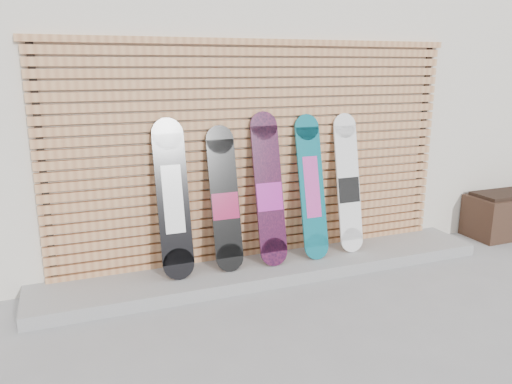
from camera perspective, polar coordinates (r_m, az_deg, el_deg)
ground at (r=4.62m, az=6.73°, el=-12.14°), size 80.00×80.00×0.00m
building at (r=7.56m, az=-2.14°, el=12.40°), size 12.00×5.00×3.60m
concrete_step at (r=5.09m, az=1.62°, el=-8.70°), size 4.60×0.70×0.12m
slat_wall at (r=5.03m, az=0.42°, el=4.66°), size 4.26×0.08×2.29m
snowboard_0 at (r=4.65m, az=-9.47°, el=-0.82°), size 0.30×0.35×1.47m
snowboard_1 at (r=4.79m, az=-3.59°, el=-0.89°), size 0.28×0.35×1.38m
snowboard_2 at (r=4.91m, az=1.48°, el=0.21°), size 0.28×0.37×1.50m
snowboard_3 at (r=5.11m, az=6.37°, el=0.57°), size 0.27×0.37×1.45m
snowboard_4 at (r=5.35m, az=10.49°, el=0.89°), size 0.26×0.32×1.45m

